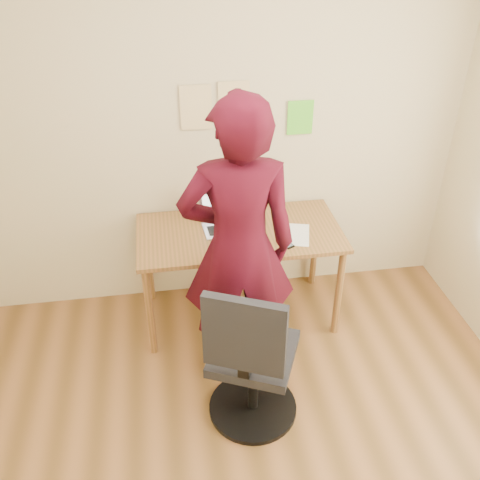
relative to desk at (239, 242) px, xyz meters
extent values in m
cube|color=beige|center=(-0.09, 0.39, 0.70)|extent=(3.50, 0.04, 2.70)
cube|color=#925F32|center=(0.00, 0.00, 0.07)|extent=(1.40, 0.70, 0.03)
cylinder|color=#925F32|center=(-0.65, -0.30, -0.30)|extent=(0.05, 0.05, 0.71)
cylinder|color=#925F32|center=(0.65, -0.30, -0.30)|extent=(0.05, 0.05, 0.71)
cylinder|color=#925F32|center=(-0.65, 0.30, -0.30)|extent=(0.05, 0.05, 0.71)
cylinder|color=#925F32|center=(0.65, 0.30, -0.30)|extent=(0.05, 0.05, 0.71)
cube|color=#ACACB3|center=(-0.08, 0.03, 0.09)|extent=(0.33, 0.24, 0.01)
cube|color=black|center=(-0.08, 0.03, 0.10)|extent=(0.27, 0.14, 0.00)
cube|color=#ACACB3|center=(-0.10, 0.17, 0.21)|extent=(0.32, 0.09, 0.21)
cube|color=white|center=(-0.10, 0.17, 0.21)|extent=(0.28, 0.07, 0.17)
cube|color=white|center=(0.36, -0.10, 0.09)|extent=(0.27, 0.32, 0.00)
cube|color=black|center=(0.28, -0.21, 0.09)|extent=(0.10, 0.13, 0.01)
cube|color=#3F4C59|center=(0.28, -0.21, 0.10)|extent=(0.09, 0.11, 0.00)
cube|color=#E8CA8A|center=(-0.23, 0.36, 0.85)|extent=(0.21, 0.00, 0.30)
cube|color=#E8CA8A|center=(0.02, 0.36, 0.86)|extent=(0.21, 0.00, 0.30)
cube|color=#60DC31|center=(0.48, 0.36, 0.74)|extent=(0.18, 0.00, 0.24)
cube|color=black|center=(-0.06, -0.90, -0.18)|extent=(0.60, 0.60, 0.06)
cube|color=black|center=(-0.15, -1.10, 0.16)|extent=(0.42, 0.23, 0.46)
cube|color=black|center=(-0.15, -1.09, -0.08)|extent=(0.07, 0.06, 0.12)
cylinder|color=black|center=(-0.06, -0.90, -0.42)|extent=(0.06, 0.06, 0.46)
cylinder|color=black|center=(-0.06, -0.90, -0.64)|extent=(0.54, 0.54, 0.03)
imported|color=#3C0814|center=(-0.09, -0.51, 0.29)|extent=(0.71, 0.48, 1.89)
camera|label=1|loc=(-0.48, -3.07, 2.03)|focal=40.00mm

